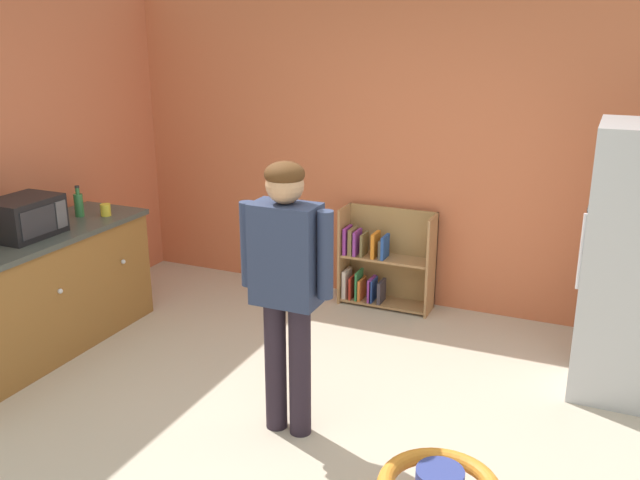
# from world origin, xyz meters

# --- Properties ---
(ground_plane) EXTENTS (12.00, 12.00, 0.00)m
(ground_plane) POSITION_xyz_m (0.00, 0.00, 0.00)
(ground_plane) COLOR beige
(ground_plane) RESTS_ON ground
(back_wall) EXTENTS (5.20, 0.06, 2.70)m
(back_wall) POSITION_xyz_m (0.00, 2.33, 1.35)
(back_wall) COLOR #CD6A43
(back_wall) RESTS_ON ground
(left_side_wall) EXTENTS (0.06, 2.99, 2.70)m
(left_side_wall) POSITION_xyz_m (-2.63, 0.80, 1.35)
(left_side_wall) COLOR #D06A46
(left_side_wall) RESTS_ON ground
(kitchen_counter) EXTENTS (0.65, 2.08, 0.90)m
(kitchen_counter) POSITION_xyz_m (-2.20, 0.18, 0.45)
(kitchen_counter) COLOR #8F5E2B
(kitchen_counter) RESTS_ON ground
(bookshelf) EXTENTS (0.80, 0.28, 0.85)m
(bookshelf) POSITION_xyz_m (-0.18, 2.14, 0.37)
(bookshelf) COLOR #AB7C4E
(bookshelf) RESTS_ON ground
(standing_person) EXTENTS (0.57, 0.22, 1.65)m
(standing_person) POSITION_xyz_m (-0.05, 0.06, 1.00)
(standing_person) COLOR #281E29
(standing_person) RESTS_ON ground
(microwave) EXTENTS (0.37, 0.48, 0.28)m
(microwave) POSITION_xyz_m (-2.22, 0.25, 1.04)
(microwave) COLOR black
(microwave) RESTS_ON kitchen_counter
(green_glass_bottle) EXTENTS (0.07, 0.07, 0.25)m
(green_glass_bottle) POSITION_xyz_m (-2.24, 0.82, 1.00)
(green_glass_bottle) COLOR #33753D
(green_glass_bottle) RESTS_ON kitchen_counter
(yellow_cup) EXTENTS (0.08, 0.08, 0.09)m
(yellow_cup) POSITION_xyz_m (-2.06, 0.91, 0.95)
(yellow_cup) COLOR yellow
(yellow_cup) RESTS_ON kitchen_counter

